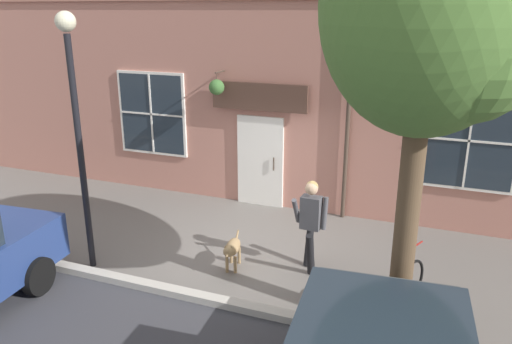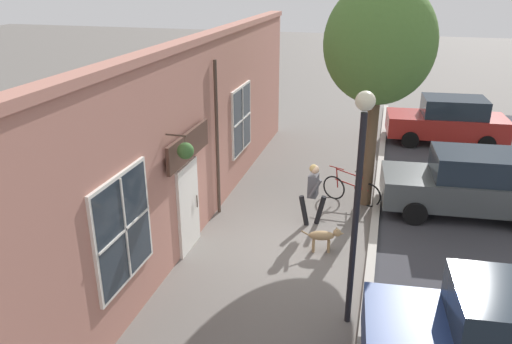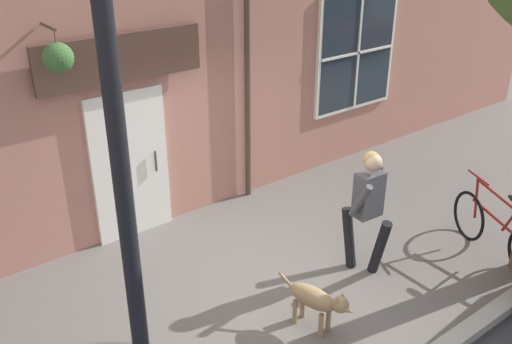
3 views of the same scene
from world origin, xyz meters
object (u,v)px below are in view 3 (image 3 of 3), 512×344
object	(u,v)px
street_lamp	(122,182)
leaning_bicycle	(496,231)
dog_on_leash	(317,300)
pedestrian_walking	(368,202)

from	to	relation	value
street_lamp	leaning_bicycle	bearing A→B (deg)	94.36
dog_on_leash	leaning_bicycle	world-z (taller)	leaning_bicycle
dog_on_leash	street_lamp	bearing A→B (deg)	-72.04
dog_on_leash	street_lamp	xyz separation A→B (m)	(0.77, -2.39, 2.49)
dog_on_leash	street_lamp	size ratio (longest dim) A/B	0.23
leaning_bicycle	street_lamp	bearing A→B (deg)	-85.64
leaning_bicycle	dog_on_leash	bearing A→B (deg)	-97.41
pedestrian_walking	dog_on_leash	distance (m)	1.47
pedestrian_walking	dog_on_leash	size ratio (longest dim) A/B	1.68
dog_on_leash	street_lamp	distance (m)	3.53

